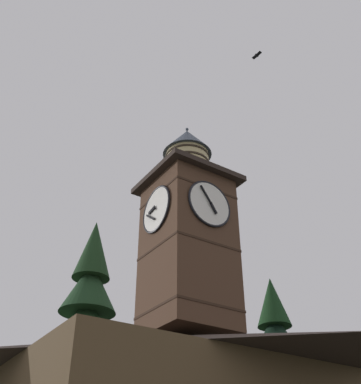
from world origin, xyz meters
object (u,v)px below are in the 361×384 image
at_px(pine_tree_behind, 79,383).
at_px(moon, 132,383).
at_px(clock_tower, 188,231).
at_px(flying_bird_high, 257,55).

bearing_deg(pine_tree_behind, moon, -123.63).
distance_m(pine_tree_behind, moon, 25.55).
relative_size(clock_tower, moon, 4.50).
relative_size(clock_tower, flying_bird_high, 16.56).
height_order(clock_tower, flying_bird_high, flying_bird_high).
xyz_separation_m(clock_tower, pine_tree_behind, (1.06, -7.79, -5.08)).
xyz_separation_m(pine_tree_behind, flying_bird_high, (-4.18, 10.11, 15.91)).
relative_size(pine_tree_behind, flying_bird_high, 23.94).
bearing_deg(moon, flying_bird_high, 72.61).
distance_m(clock_tower, flying_bird_high, 11.51).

